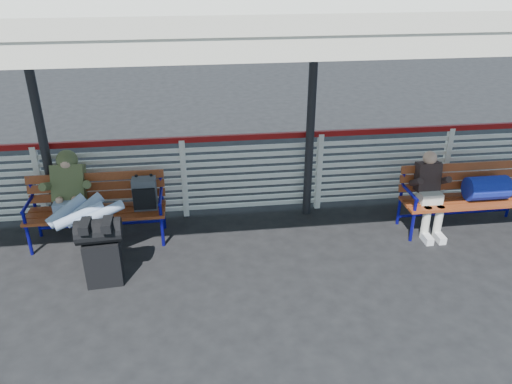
{
  "coord_description": "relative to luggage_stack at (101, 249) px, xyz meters",
  "views": [
    {
      "loc": [
        0.19,
        -4.76,
        3.6
      ],
      "look_at": [
        0.93,
        1.0,
        0.76
      ],
      "focal_mm": 35.0,
      "sensor_mm": 36.0,
      "label": 1
    }
  ],
  "objects": [
    {
      "name": "ground",
      "position": [
        0.96,
        -0.33,
        -0.46
      ],
      "size": [
        60.0,
        60.0,
        0.0
      ],
      "primitive_type": "plane",
      "color": "black",
      "rests_on": "ground"
    },
    {
      "name": "fence",
      "position": [
        0.96,
        1.57,
        0.2
      ],
      "size": [
        12.08,
        0.08,
        1.24
      ],
      "color": "silver",
      "rests_on": "ground"
    },
    {
      "name": "canopy",
      "position": [
        0.96,
        0.53,
        2.58
      ],
      "size": [
        12.6,
        3.6,
        3.16
      ],
      "color": "silver",
      "rests_on": "ground"
    },
    {
      "name": "luggage_stack",
      "position": [
        0.0,
        0.0,
        0.0
      ],
      "size": [
        0.53,
        0.32,
        0.85
      ],
      "rotation": [
        0.0,
        0.0,
        0.07
      ],
      "color": "black",
      "rests_on": "ground"
    },
    {
      "name": "bench_left",
      "position": [
        -0.02,
        1.03,
        0.12
      ],
      "size": [
        1.8,
        0.56,
        0.92
      ],
      "color": "brown",
      "rests_on": "ground"
    },
    {
      "name": "bench_right",
      "position": [
        4.97,
        0.7,
        0.13
      ],
      "size": [
        1.8,
        0.56,
        0.92
      ],
      "color": "brown",
      "rests_on": "ground"
    },
    {
      "name": "traveler_man",
      "position": [
        -0.35,
        0.69,
        0.25
      ],
      "size": [
        0.94,
        1.64,
        0.77
      ],
      "color": "#9BB0D1",
      "rests_on": "ground"
    },
    {
      "name": "companion_person",
      "position": [
        4.3,
        0.69,
        0.13
      ],
      "size": [
        0.32,
        0.66,
        1.15
      ],
      "color": "beige",
      "rests_on": "ground"
    }
  ]
}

